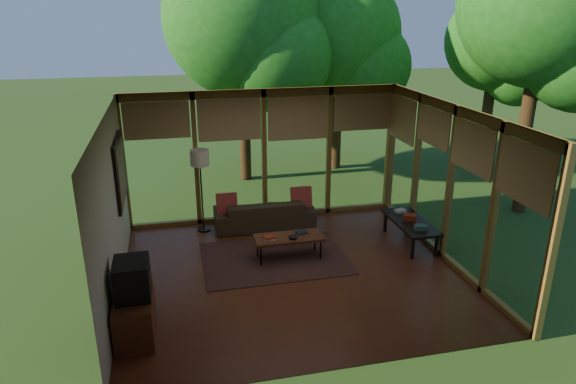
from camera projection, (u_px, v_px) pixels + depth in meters
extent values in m
plane|color=#632C1A|center=(293.00, 273.00, 8.59)|extent=(5.50, 5.50, 0.00)
plane|color=silver|center=(293.00, 113.00, 7.68)|extent=(5.50, 5.50, 0.00)
cube|color=beige|center=(112.00, 212.00, 7.55)|extent=(0.04, 5.00, 2.70)
cube|color=beige|center=(344.00, 271.00, 5.85)|extent=(5.50, 0.04, 2.70)
cube|color=olive|center=(264.00, 156.00, 10.43)|extent=(5.50, 0.12, 2.70)
cube|color=olive|center=(450.00, 185.00, 8.72)|extent=(0.12, 5.00, 2.70)
plane|color=#294B1C|center=(464.00, 137.00, 17.63)|extent=(40.00, 40.00, 0.00)
cylinder|color=#3D2916|center=(243.00, 79.00, 12.55)|extent=(0.28, 0.28, 5.06)
sphere|color=#155F16|center=(241.00, 19.00, 12.08)|extent=(3.70, 3.70, 3.70)
cylinder|color=#3D2916|center=(337.00, 84.00, 13.60)|extent=(0.28, 0.28, 4.56)
sphere|color=#155F16|center=(338.00, 34.00, 13.17)|extent=(3.20, 3.20, 3.20)
cylinder|color=#3D2916|center=(532.00, 83.00, 10.28)|extent=(0.28, 0.28, 5.54)
sphere|color=#155F16|center=(545.00, 1.00, 9.76)|extent=(3.29, 3.29, 3.29)
cylinder|color=#3D2916|center=(490.00, 89.00, 13.42)|extent=(0.28, 0.28, 4.38)
sphere|color=#155F16|center=(497.00, 40.00, 13.01)|extent=(2.57, 2.57, 2.57)
cube|color=brown|center=(275.00, 258.00, 9.07)|extent=(2.52, 1.78, 0.01)
imported|color=#3A2F1D|center=(264.00, 213.00, 10.31)|extent=(2.01, 0.82, 0.58)
cube|color=maroon|center=(227.00, 204.00, 10.00)|extent=(0.40, 0.21, 0.42)
cube|color=maroon|center=(301.00, 197.00, 10.32)|extent=(0.41, 0.22, 0.43)
cube|color=#B8B0A7|center=(270.00, 239.00, 8.82)|extent=(0.20, 0.15, 0.03)
cube|color=maroon|center=(270.00, 237.00, 8.81)|extent=(0.22, 0.18, 0.03)
cube|color=black|center=(302.00, 232.00, 9.06)|extent=(0.21, 0.18, 0.03)
ellipsoid|color=black|center=(293.00, 237.00, 8.85)|extent=(0.16, 0.16, 0.07)
cube|color=#5E2C19|center=(135.00, 315.00, 6.88)|extent=(0.50, 1.00, 0.60)
cube|color=black|center=(132.00, 279.00, 6.69)|extent=(0.45, 0.55, 0.50)
cube|color=#305449|center=(421.00, 227.00, 9.14)|extent=(0.26, 0.22, 0.08)
cube|color=maroon|center=(410.00, 217.00, 9.54)|extent=(0.28, 0.25, 0.11)
cube|color=#B8B0A7|center=(400.00, 211.00, 9.92)|extent=(0.23, 0.19, 0.05)
cylinder|color=black|center=(204.00, 229.00, 10.24)|extent=(0.26, 0.26, 0.03)
cylinder|color=black|center=(202.00, 193.00, 9.98)|extent=(0.03, 0.03, 1.52)
cylinder|color=beige|center=(200.00, 158.00, 9.74)|extent=(0.36, 0.36, 0.30)
cube|color=#5E2C19|center=(289.00, 238.00, 8.95)|extent=(1.20, 0.50, 0.05)
cylinder|color=black|center=(261.00, 256.00, 8.75)|extent=(0.03, 0.03, 0.38)
cylinder|color=black|center=(321.00, 250.00, 8.97)|extent=(0.03, 0.03, 0.38)
cylinder|color=black|center=(257.00, 247.00, 9.08)|extent=(0.03, 0.03, 0.38)
cylinder|color=black|center=(315.00, 241.00, 9.30)|extent=(0.03, 0.03, 0.38)
cube|color=black|center=(411.00, 222.00, 9.52)|extent=(0.60, 1.40, 0.05)
cube|color=black|center=(413.00, 248.00, 9.00)|extent=(0.05, 0.05, 0.40)
cube|color=black|center=(436.00, 246.00, 9.10)|extent=(0.05, 0.05, 0.40)
cube|color=black|center=(385.00, 222.00, 10.10)|extent=(0.05, 0.05, 0.40)
cube|color=black|center=(407.00, 220.00, 10.20)|extent=(0.05, 0.05, 0.40)
cube|color=black|center=(120.00, 171.00, 8.78)|extent=(0.05, 1.35, 1.15)
cube|color=#1C6280|center=(122.00, 171.00, 8.78)|extent=(0.02, 1.20, 1.00)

